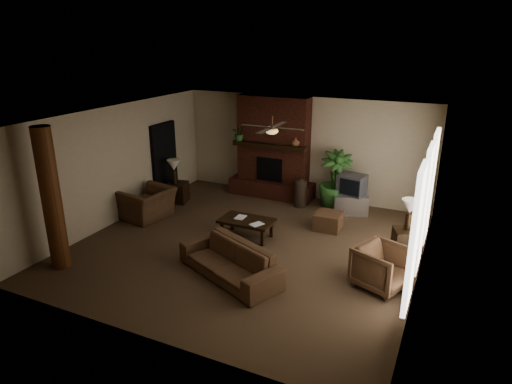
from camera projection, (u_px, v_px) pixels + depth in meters
The scene contains 23 objects.
room_shell at pixel (248, 184), 9.30m from camera, with size 7.00×7.00×7.00m.
fireplace at pixel (273, 156), 12.46m from camera, with size 2.40×0.70×2.80m.
windows at pixel (424, 209), 8.11m from camera, with size 0.08×3.65×2.35m.
log_column at pixel (52, 200), 8.43m from camera, with size 0.36×0.36×2.80m, color #5A3016.
doorway at pixel (165, 161), 12.33m from camera, with size 0.10×1.00×2.10m, color black.
ceiling_fan at pixel (272, 129), 9.02m from camera, with size 1.35×1.35×0.37m.
sofa at pixel (230, 255), 8.38m from camera, with size 2.19×0.64×0.86m, color #4F3522.
armchair_left at pixel (148, 199), 11.07m from camera, with size 1.16×0.75×1.01m, color #4F3522.
armchair_right at pixel (382, 265), 8.01m from camera, with size 0.85×0.79×0.87m, color #4F3522.
coffee_table at pixel (247, 222), 10.03m from camera, with size 1.20×0.70×0.43m.
ottoman at pixel (328, 221), 10.52m from camera, with size 0.60×0.60×0.40m, color #4F3522.
tv_stand at pixel (351, 204), 11.45m from camera, with size 0.85×0.50×0.50m, color silver.
tv at pixel (352, 185), 11.31m from camera, with size 0.74×0.64×0.52m.
floor_vase at pixel (300, 191), 11.84m from camera, with size 0.34×0.34×0.77m.
floor_plant at pixel (335, 192), 11.73m from camera, with size 0.86×1.53×0.86m, color #2C5722.
side_table_left at pixel (178, 192), 12.21m from camera, with size 0.50×0.50×0.55m, color black.
lamp_left at pixel (174, 167), 11.95m from camera, with size 0.42×0.42×0.65m.
side_table_right at pixel (406, 242), 9.28m from camera, with size 0.50×0.50×0.55m, color black.
lamp_right at pixel (410, 209), 9.07m from camera, with size 0.42×0.42×0.65m.
mantel_plant at pixel (240, 135), 12.36m from camera, with size 0.38×0.42×0.33m, color #2C5722.
mantel_vase at pixel (296, 142), 11.79m from camera, with size 0.22×0.23×0.22m, color brown.
book_a at pixel (236, 211), 10.08m from camera, with size 0.22×0.03×0.29m, color #999999.
book_b at pixel (254, 217), 9.76m from camera, with size 0.21×0.02×0.29m, color #999999.
Camera 1 is at (3.89, -7.93, 4.32)m, focal length 31.41 mm.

